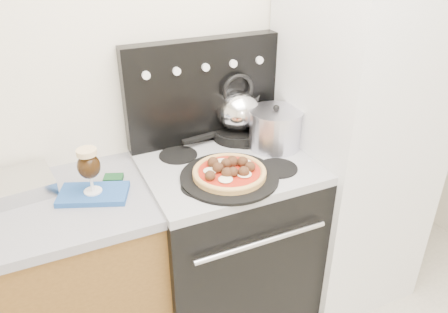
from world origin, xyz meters
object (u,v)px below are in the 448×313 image
skillet (238,133)px  tea_kettle (238,107)px  fridge (353,131)px  oven_mitt (94,194)px  stove_body (226,244)px  beer_glass (90,171)px  pizza_pan (229,177)px  stock_pot (275,130)px  pizza (229,171)px

skillet → tea_kettle: tea_kettle is taller
fridge → oven_mitt: size_ratio=6.94×
skillet → stove_body: bearing=-127.3°
skillet → tea_kettle: 0.14m
stove_body → tea_kettle: (0.16, 0.21, 0.65)m
beer_glass → tea_kettle: bearing=15.8°
fridge → skillet: fridge is taller
pizza_pan → tea_kettle: (0.21, 0.34, 0.16)m
stove_body → tea_kettle: 0.70m
fridge → pizza_pan: (-0.75, -0.11, -0.02)m
beer_glass → fridge: bearing=-0.9°
fridge → oven_mitt: 1.30m
fridge → beer_glass: size_ratio=9.64×
pizza_pan → oven_mitt: bearing=166.6°
stove_body → stock_pot: stock_pot is taller
beer_glass → pizza_pan: (0.55, -0.13, -0.10)m
pizza → skillet: 0.40m
skillet → tea_kettle: bearing=0.0°
stove_body → skillet: skillet is taller
pizza_pan → pizza: size_ratio=1.35×
fridge → pizza: (-0.75, -0.11, 0.01)m
pizza_pan → tea_kettle: bearing=58.8°
beer_glass → pizza: beer_glass is taller
stove_body → oven_mitt: size_ratio=3.21×
fridge → stove_body: bearing=178.0°
oven_mitt → pizza: bearing=-13.4°
stove_body → skillet: size_ratio=3.45×
tea_kettle → stock_pot: size_ratio=0.98×
pizza_pan → skillet: skillet is taller
stock_pot → pizza_pan: bearing=-151.0°
beer_glass → stock_pot: 0.88m
skillet → tea_kettle: size_ratio=1.06×
tea_kettle → skillet: bearing=0.0°
stove_body → oven_mitt: oven_mitt is taller
fridge → stock_pot: fridge is taller
fridge → stock_pot: bearing=170.6°
oven_mitt → stove_body: bearing=0.4°
stove_body → beer_glass: 0.83m
pizza → fridge: bearing=8.4°
pizza → tea_kettle: (0.21, 0.34, 0.13)m
fridge → pizza_pan: bearing=-171.6°
fridge → beer_glass: (-1.30, 0.02, 0.07)m
beer_glass → skillet: beer_glass is taller
beer_glass → stock_pot: size_ratio=0.80×
oven_mitt → pizza_pan: bearing=-13.4°
beer_glass → pizza_pan: 0.57m
oven_mitt → pizza: (0.55, -0.13, 0.04)m
stove_body → oven_mitt: (-0.60, -0.00, 0.47)m
fridge → stock_pot: size_ratio=7.73×
tea_kettle → stock_pot: (0.12, -0.16, -0.08)m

